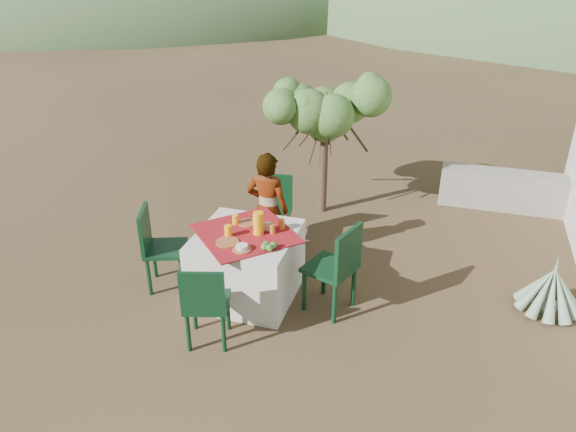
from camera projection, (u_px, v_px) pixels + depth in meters
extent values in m
plane|color=#3B281A|center=(200.00, 302.00, 6.06)|extent=(160.00, 160.00, 0.00)
cube|color=silver|center=(247.00, 265.00, 6.03)|extent=(1.02, 1.02, 0.75)
cube|color=maroon|center=(246.00, 233.00, 5.85)|extent=(1.30, 1.30, 0.01)
cylinder|color=black|center=(257.00, 236.00, 6.91)|extent=(0.04, 0.04, 0.45)
cylinder|color=black|center=(284.00, 238.00, 6.85)|extent=(0.04, 0.04, 0.45)
cylinder|color=black|center=(263.00, 223.00, 7.20)|extent=(0.04, 0.04, 0.45)
cylinder|color=black|center=(289.00, 225.00, 7.15)|extent=(0.04, 0.04, 0.45)
cube|color=black|center=(273.00, 214.00, 6.93)|extent=(0.47, 0.47, 0.04)
cube|color=black|center=(276.00, 191.00, 6.98)|extent=(0.42, 0.09, 0.44)
cylinder|color=black|center=(228.00, 311.00, 5.55)|extent=(0.04, 0.04, 0.44)
cylinder|color=black|center=(194.00, 310.00, 5.56)|extent=(0.04, 0.04, 0.44)
cylinder|color=black|center=(224.00, 332.00, 5.25)|extent=(0.04, 0.04, 0.44)
cylinder|color=black|center=(188.00, 332.00, 5.26)|extent=(0.04, 0.04, 0.44)
cube|color=black|center=(207.00, 302.00, 5.30)|extent=(0.51, 0.51, 0.04)
cube|color=black|center=(202.00, 293.00, 5.03)|extent=(0.41, 0.15, 0.43)
cylinder|color=black|center=(182.00, 275.00, 6.09)|extent=(0.05, 0.05, 0.47)
cylinder|color=black|center=(185.00, 258.00, 6.41)|extent=(0.05, 0.05, 0.47)
cylinder|color=black|center=(149.00, 276.00, 6.08)|extent=(0.05, 0.05, 0.47)
cylinder|color=black|center=(154.00, 259.00, 6.39)|extent=(0.05, 0.05, 0.47)
cube|color=black|center=(166.00, 249.00, 6.14)|extent=(0.56, 0.56, 0.04)
cube|color=black|center=(145.00, 229.00, 6.01)|extent=(0.19, 0.43, 0.46)
cylinder|color=black|center=(324.00, 274.00, 6.09)|extent=(0.05, 0.05, 0.49)
cylinder|color=black|center=(304.00, 290.00, 5.82)|extent=(0.05, 0.05, 0.49)
cylinder|color=black|center=(354.00, 286.00, 5.89)|extent=(0.05, 0.05, 0.49)
cylinder|color=black|center=(335.00, 303.00, 5.63)|extent=(0.05, 0.05, 0.49)
cube|color=black|center=(330.00, 268.00, 5.75)|extent=(0.59, 0.59, 0.04)
cube|color=black|center=(349.00, 252.00, 5.52)|extent=(0.20, 0.45, 0.48)
imported|color=#8C6651|center=(268.00, 210.00, 6.49)|extent=(0.53, 0.37, 1.40)
cylinder|color=#4E3A27|center=(324.00, 168.00, 7.74)|extent=(0.11, 0.11, 1.30)
sphere|color=#2B5C21|center=(325.00, 123.00, 7.45)|extent=(0.56, 0.56, 0.56)
sphere|color=#2B5C21|center=(364.00, 116.00, 7.25)|extent=(0.52, 0.52, 0.52)
sphere|color=#2B5C21|center=(293.00, 111.00, 7.61)|extent=(0.48, 0.48, 0.48)
sphere|color=#2B5C21|center=(341.00, 99.00, 7.77)|extent=(0.50, 0.50, 0.50)
sphere|color=#2B5C21|center=(320.00, 130.00, 7.02)|extent=(0.45, 0.45, 0.45)
sphere|color=gray|center=(546.00, 306.00, 5.92)|extent=(0.22, 0.22, 0.22)
cone|color=gray|center=(552.00, 283.00, 5.78)|extent=(0.12, 0.12, 0.65)
cone|color=gray|center=(565.00, 289.00, 5.82)|extent=(0.39, 0.21, 0.56)
cone|color=gray|center=(559.00, 284.00, 5.89)|extent=(0.30, 0.35, 0.57)
cone|color=gray|center=(550.00, 281.00, 5.94)|extent=(0.13, 0.40, 0.54)
cone|color=gray|center=(541.00, 281.00, 5.94)|extent=(0.29, 0.36, 0.57)
cone|color=gray|center=(536.00, 284.00, 5.90)|extent=(0.39, 0.22, 0.56)
cone|color=gray|center=(537.00, 289.00, 5.82)|extent=(0.39, 0.21, 0.56)
cone|color=gray|center=(543.00, 294.00, 5.74)|extent=(0.30, 0.35, 0.57)
cone|color=gray|center=(552.00, 297.00, 5.70)|extent=(0.13, 0.40, 0.54)
cone|color=gray|center=(561.00, 297.00, 5.69)|extent=(0.29, 0.36, 0.57)
cone|color=gray|center=(566.00, 294.00, 5.74)|extent=(0.39, 0.22, 0.56)
cube|color=gray|center=(535.00, 194.00, 7.89)|extent=(2.60, 0.35, 0.55)
cylinder|color=brown|center=(248.00, 223.00, 6.04)|extent=(0.21, 0.21, 0.01)
cylinder|color=brown|center=(227.00, 242.00, 5.67)|extent=(0.24, 0.24, 0.01)
cylinder|color=#FFB210|center=(235.00, 220.00, 6.00)|extent=(0.07, 0.07, 0.11)
cylinder|color=#FFB210|center=(228.00, 231.00, 5.76)|extent=(0.08, 0.08, 0.12)
cylinder|color=#FFB210|center=(258.00, 223.00, 5.78)|extent=(0.11, 0.11, 0.24)
cylinder|color=brown|center=(242.00, 249.00, 5.54)|extent=(0.19, 0.19, 0.01)
cylinder|color=silver|center=(242.00, 247.00, 5.53)|extent=(0.12, 0.12, 0.04)
cylinder|color=orange|center=(272.00, 229.00, 5.83)|extent=(0.06, 0.06, 0.10)
cylinder|color=orange|center=(282.00, 224.00, 5.92)|extent=(0.07, 0.07, 0.11)
cube|color=silver|center=(268.00, 226.00, 5.88)|extent=(0.08, 0.05, 0.09)
sphere|color=#45782B|center=(266.00, 244.00, 5.57)|extent=(0.07, 0.07, 0.07)
sphere|color=#45782B|center=(273.00, 245.00, 5.56)|extent=(0.07, 0.07, 0.07)
sphere|color=#45782B|center=(269.00, 248.00, 5.51)|extent=(0.07, 0.07, 0.07)
sphere|color=#45782B|center=(264.00, 247.00, 5.52)|extent=(0.07, 0.07, 0.07)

